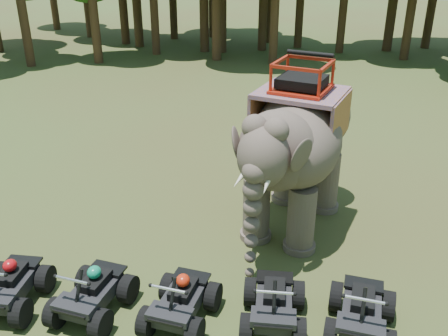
{
  "coord_description": "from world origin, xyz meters",
  "views": [
    {
      "loc": [
        1.7,
        -9.69,
        7.09
      ],
      "look_at": [
        0.0,
        1.2,
        1.9
      ],
      "focal_mm": 40.0,
      "sensor_mm": 36.0,
      "label": 1
    }
  ],
  "objects": [
    {
      "name": "ground",
      "position": [
        0.0,
        0.0,
        0.0
      ],
      "size": [
        110.0,
        110.0,
        0.0
      ],
      "primitive_type": "plane",
      "color": "#47381E",
      "rests_on": "ground"
    },
    {
      "name": "atv_1",
      "position": [
        -2.18,
        -2.14,
        0.63
      ],
      "size": [
        1.52,
        1.9,
        1.27
      ],
      "primitive_type": null,
      "rotation": [
        0.0,
        0.0,
        -0.17
      ],
      "color": "black",
      "rests_on": "ground"
    },
    {
      "name": "tree_0",
      "position": [
        0.0,
        20.17,
        3.51
      ],
      "size": [
        4.92,
        4.92,
        7.02
      ],
      "primitive_type": null,
      "color": "#195114",
      "rests_on": "ground"
    },
    {
      "name": "tree_30",
      "position": [
        -14.05,
        17.41,
        3.66
      ],
      "size": [
        5.12,
        5.12,
        7.32
      ],
      "primitive_type": null,
      "color": "#195114",
      "rests_on": "ground"
    },
    {
      "name": "atv_3",
      "position": [
        1.48,
        -1.9,
        0.63
      ],
      "size": [
        1.3,
        1.75,
        1.26
      ],
      "primitive_type": null,
      "rotation": [
        0.0,
        0.0,
        0.04
      ],
      "color": "black",
      "rests_on": "ground"
    },
    {
      "name": "atv_2",
      "position": [
        -0.35,
        -2.1,
        0.62
      ],
      "size": [
        1.46,
        1.85,
        1.25
      ],
      "primitive_type": null,
      "rotation": [
        0.0,
        0.0,
        -0.15
      ],
      "color": "black",
      "rests_on": "ground"
    },
    {
      "name": "atv_0",
      "position": [
        -3.97,
        -2.18,
        0.63
      ],
      "size": [
        1.28,
        1.72,
        1.25
      ],
      "primitive_type": null,
      "rotation": [
        0.0,
        0.0,
        0.03
      ],
      "color": "black",
      "rests_on": "ground"
    },
    {
      "name": "elephant",
      "position": [
        1.72,
        2.06,
        2.23
      ],
      "size": [
        3.8,
        5.77,
        4.46
      ],
      "primitive_type": null,
      "rotation": [
        0.0,
        0.0,
        -0.3
      ],
      "color": "#4F4439",
      "rests_on": "ground"
    },
    {
      "name": "atv_4",
      "position": [
        3.16,
        -1.89,
        0.65
      ],
      "size": [
        1.5,
        1.91,
        1.3
      ],
      "primitive_type": null,
      "rotation": [
        0.0,
        0.0,
        -0.14
      ],
      "color": "black",
      "rests_on": "ground"
    }
  ]
}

